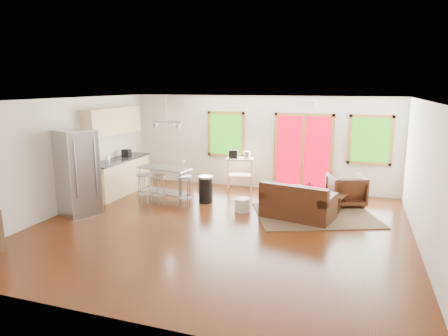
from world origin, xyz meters
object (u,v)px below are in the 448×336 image
(coffee_table, at_px, (325,194))
(refrigerator, at_px, (77,173))
(rug, at_px, (315,215))
(island, at_px, (164,178))
(armchair, at_px, (346,189))
(ottoman, at_px, (291,195))
(loveseat, at_px, (297,204))
(kitchen_cart, at_px, (239,163))

(coffee_table, height_order, refrigerator, refrigerator)
(rug, height_order, island, island)
(armchair, relative_size, ottoman, 1.40)
(rug, relative_size, island, 1.80)
(refrigerator, bearing_deg, loveseat, 37.41)
(ottoman, xyz_separation_m, kitchen_cart, (-1.57, 0.78, 0.58))
(loveseat, xyz_separation_m, ottoman, (-0.33, 1.18, -0.12))
(rug, height_order, kitchen_cart, kitchen_cart)
(loveseat, distance_m, ottoman, 1.23)
(coffee_table, relative_size, kitchen_cart, 0.98)
(armchair, bearing_deg, loveseat, 35.57)
(coffee_table, xyz_separation_m, island, (-3.90, -0.60, 0.25))
(rug, distance_m, refrigerator, 5.42)
(loveseat, height_order, armchair, armchair)
(coffee_table, height_order, ottoman, ottoman)
(island, bearing_deg, loveseat, -5.73)
(rug, xyz_separation_m, kitchen_cart, (-2.26, 1.62, 0.76))
(ottoman, distance_m, kitchen_cart, 1.85)
(ottoman, relative_size, kitchen_cart, 0.53)
(rug, xyz_separation_m, coffee_table, (0.15, 0.61, 0.33))
(ottoman, height_order, kitchen_cart, kitchen_cart)
(coffee_table, height_order, kitchen_cart, kitchen_cart)
(rug, distance_m, kitchen_cart, 2.88)
(ottoman, xyz_separation_m, island, (-3.06, -0.84, 0.39))
(loveseat, distance_m, refrigerator, 4.94)
(ottoman, bearing_deg, refrigerator, -151.06)
(coffee_table, distance_m, armchair, 0.64)
(rug, bearing_deg, kitchen_cart, 144.36)
(refrigerator, bearing_deg, rug, 39.86)
(ottoman, distance_m, island, 3.20)
(loveseat, height_order, ottoman, loveseat)
(armchair, bearing_deg, island, -5.79)
(armchair, distance_m, refrigerator, 6.31)
(rug, bearing_deg, ottoman, 129.04)
(kitchen_cart, bearing_deg, loveseat, -45.66)
(rug, distance_m, coffee_table, 0.71)
(coffee_table, height_order, island, island)
(armchair, distance_m, kitchen_cart, 2.96)
(refrigerator, bearing_deg, island, 72.57)
(rug, height_order, loveseat, loveseat)
(coffee_table, bearing_deg, rug, -103.94)
(island, bearing_deg, armchair, 13.28)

